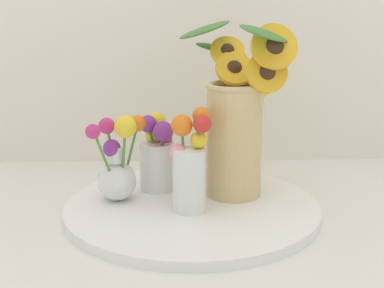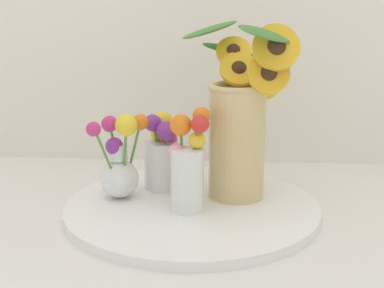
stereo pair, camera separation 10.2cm
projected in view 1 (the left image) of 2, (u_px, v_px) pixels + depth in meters
The scene contains 6 objects.
ground_plane at pixel (189, 217), 1.03m from camera, with size 6.00×6.00×0.00m, color silver.
serving_tray at pixel (192, 208), 1.06m from camera, with size 0.50×0.50×0.02m.
mason_jar_sunflowers at pixel (237, 121), 1.07m from camera, with size 0.25×0.25×0.36m.
vase_small_center at pixel (188, 164), 1.00m from camera, with size 0.08×0.09×0.19m.
vase_bulb_right at pixel (117, 165), 1.05m from camera, with size 0.11×0.10×0.18m.
vase_small_back at pixel (157, 153), 1.12m from camera, with size 0.07×0.10×0.16m.
Camera 1 is at (-0.03, -0.96, 0.40)m, focal length 50.00 mm.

